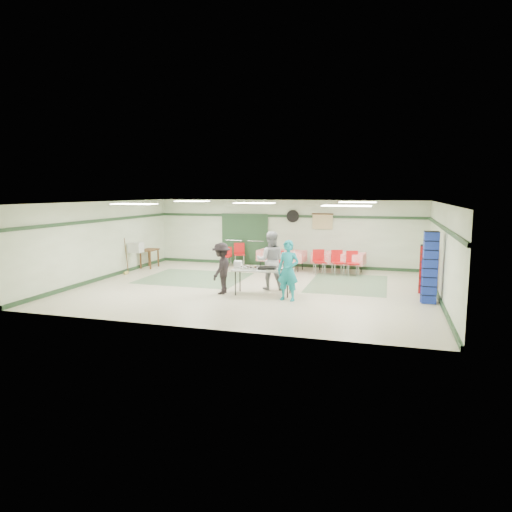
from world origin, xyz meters
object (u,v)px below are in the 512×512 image
(crate_stack_blue_b, at_px, (430,267))
(serving_table, at_px, (263,271))
(chair_c, at_px, (352,261))
(chair_a, at_px, (337,260))
(chair_b, at_px, (319,259))
(crate_stack_blue_a, at_px, (429,280))
(chair_loose_b, at_px, (227,254))
(chair_d, at_px, (279,259))
(volunteer_teal, at_px, (288,271))
(volunteer_dark, at_px, (221,268))
(broom, at_px, (126,256))
(chair_loose_a, at_px, (239,252))
(printer_table, at_px, (149,252))
(crate_stack_red, at_px, (426,269))
(dining_table_a, at_px, (339,258))
(office_printer, at_px, (136,247))
(dining_table_b, at_px, (282,255))
(volunteer_grey, at_px, (271,261))

(crate_stack_blue_b, bearing_deg, serving_table, -176.64)
(chair_c, bearing_deg, chair_a, 166.03)
(chair_b, xyz_separation_m, crate_stack_blue_a, (3.55, -3.44, 0.05))
(chair_loose_b, bearing_deg, chair_d, -15.29)
(volunteer_teal, bearing_deg, volunteer_dark, -178.22)
(chair_d, bearing_deg, volunteer_dark, -109.34)
(broom, bearing_deg, chair_loose_a, 33.51)
(volunteer_teal, bearing_deg, broom, 170.04)
(chair_b, xyz_separation_m, printer_table, (-6.75, -0.43, 0.07))
(broom, bearing_deg, serving_table, -25.93)
(chair_c, bearing_deg, crate_stack_blue_a, -70.11)
(crate_stack_blue_a, bearing_deg, chair_d, 145.90)
(crate_stack_red, bearing_deg, volunteer_dark, -162.93)
(dining_table_a, bearing_deg, volunteer_teal, -93.82)
(volunteer_teal, relative_size, crate_stack_blue_b, 0.86)
(broom, bearing_deg, chair_a, 6.48)
(volunteer_teal, bearing_deg, crate_stack_blue_a, 22.89)
(volunteer_teal, distance_m, chair_c, 4.57)
(chair_d, relative_size, chair_loose_b, 1.04)
(chair_loose_b, distance_m, crate_stack_blue_b, 8.66)
(chair_a, bearing_deg, printer_table, 161.42)
(office_printer, bearing_deg, chair_a, 7.98)
(dining_table_a, xyz_separation_m, chair_d, (-2.18, -0.57, -0.07))
(chair_d, xyz_separation_m, chair_loose_b, (-2.39, 0.85, -0.02))
(dining_table_b, xyz_separation_m, printer_table, (-5.21, -1.00, 0.06))
(chair_d, relative_size, printer_table, 0.99)
(chair_loose_a, relative_size, office_printer, 1.97)
(volunteer_dark, distance_m, printer_table, 5.72)
(chair_b, xyz_separation_m, chair_loose_a, (-3.44, 1.05, 0.01))
(broom, bearing_deg, office_printer, 73.35)
(dining_table_b, bearing_deg, chair_d, -81.80)
(volunteer_teal, distance_m, chair_a, 4.43)
(volunteer_dark, distance_m, chair_c, 5.37)
(chair_loose_b, bearing_deg, dining_table_b, -2.39)
(crate_stack_blue_a, bearing_deg, chair_a, 129.84)
(volunteer_dark, bearing_deg, dining_table_a, 147.61)
(volunteer_teal, xyz_separation_m, crate_stack_red, (3.77, 2.09, -0.13))
(volunteer_grey, bearing_deg, crate_stack_red, 178.57)
(serving_table, relative_size, dining_table_a, 0.92)
(chair_b, height_order, printer_table, chair_b)
(volunteer_dark, bearing_deg, dining_table_b, 170.94)
(dining_table_b, xyz_separation_m, crate_stack_blue_a, (5.09, -4.01, 0.04))
(printer_table, bearing_deg, crate_stack_blue_a, -17.15)
(volunteer_teal, relative_size, dining_table_a, 0.85)
(serving_table, bearing_deg, printer_table, 144.34)
(volunteer_dark, bearing_deg, crate_stack_blue_b, 95.36)
(chair_d, height_order, crate_stack_blue_b, crate_stack_blue_b)
(chair_b, xyz_separation_m, chair_loose_b, (-3.91, 0.84, -0.08))
(volunteer_grey, bearing_deg, chair_loose_a, -70.88)
(chair_loose_a, relative_size, crate_stack_blue_b, 0.47)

